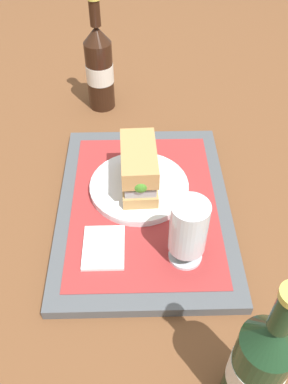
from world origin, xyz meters
TOP-DOWN VIEW (x-y plane):
  - ground_plane at (0.00, 0.00)m, footprint 3.00×3.00m
  - tray at (0.00, 0.00)m, footprint 0.44×0.32m
  - placemat at (0.00, 0.00)m, footprint 0.38×0.27m
  - plate at (-0.04, -0.01)m, footprint 0.19×0.19m
  - sandwich at (-0.03, -0.01)m, footprint 0.13×0.07m
  - beer_glass at (0.12, 0.07)m, footprint 0.06×0.06m
  - napkin_folded at (0.10, -0.07)m, footprint 0.09×0.07m
  - beer_bottle at (0.34, 0.12)m, footprint 0.07×0.07m
  - second_bottle at (-0.36, -0.10)m, footprint 0.07×0.07m

SIDE VIEW (x-z plane):
  - ground_plane at x=0.00m, z-range 0.00..0.00m
  - tray at x=0.00m, z-range 0.00..0.02m
  - placemat at x=0.00m, z-range 0.02..0.02m
  - napkin_folded at x=0.10m, z-range 0.02..0.03m
  - plate at x=-0.04m, z-range 0.02..0.04m
  - sandwich at x=-0.03m, z-range 0.04..0.12m
  - beer_glass at x=0.12m, z-range 0.03..0.15m
  - beer_bottle at x=0.34m, z-range -0.03..0.24m
  - second_bottle at x=-0.36m, z-range -0.03..0.24m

